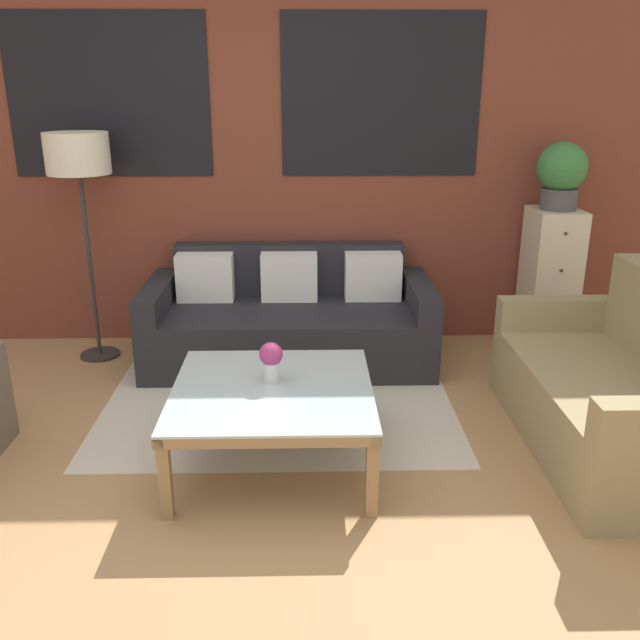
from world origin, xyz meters
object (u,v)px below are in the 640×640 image
at_px(potted_plant, 561,173).
at_px(flower_vase, 271,359).
at_px(settee_vintage, 618,395).
at_px(floor_lamp, 78,162).
at_px(coffee_table, 273,398).
at_px(drawer_cabinet, 549,280).
at_px(couch_dark, 289,321).

xyz_separation_m(potted_plant, flower_vase, (-1.96, -1.57, -0.73)).
distance_m(settee_vintage, floor_lamp, 3.62).
bearing_deg(flower_vase, floor_lamp, 132.41).
relative_size(floor_lamp, flower_vase, 7.39).
bearing_deg(floor_lamp, coffee_table, -48.69).
relative_size(drawer_cabinet, flower_vase, 4.85).
xyz_separation_m(drawer_cabinet, flower_vase, (-1.96, -1.57, 0.04)).
relative_size(couch_dark, flower_vase, 9.27).
xyz_separation_m(coffee_table, flower_vase, (-0.01, 0.06, 0.18)).
distance_m(settee_vintage, drawer_cabinet, 1.53).
relative_size(coffee_table, drawer_cabinet, 0.97).
height_order(couch_dark, floor_lamp, floor_lamp).
height_order(floor_lamp, drawer_cabinet, floor_lamp).
bearing_deg(flower_vase, potted_plant, 38.69).
relative_size(coffee_table, flower_vase, 4.69).
bearing_deg(floor_lamp, flower_vase, -47.59).
bearing_deg(drawer_cabinet, coffee_table, -140.11).
bearing_deg(drawer_cabinet, flower_vase, -141.31).
distance_m(couch_dark, flower_vase, 1.40).
bearing_deg(floor_lamp, potted_plant, 2.05).
distance_m(drawer_cabinet, flower_vase, 2.52).
distance_m(couch_dark, floor_lamp, 1.77).
bearing_deg(floor_lamp, drawer_cabinet, 2.05).
bearing_deg(potted_plant, couch_dark, -173.97).
bearing_deg(couch_dark, settee_vintage, -36.42).
distance_m(coffee_table, floor_lamp, 2.26).
xyz_separation_m(couch_dark, flower_vase, (-0.06, -1.37, 0.27)).
xyz_separation_m(coffee_table, potted_plant, (1.96, 1.64, 0.92)).
bearing_deg(coffee_table, flower_vase, 95.42).
xyz_separation_m(couch_dark, floor_lamp, (-1.39, 0.08, 1.10)).
bearing_deg(potted_plant, settee_vintage, -94.88).
xyz_separation_m(coffee_table, floor_lamp, (-1.33, 1.52, 1.01)).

